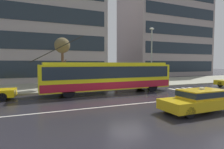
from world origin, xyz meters
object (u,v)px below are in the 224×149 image
Objects in this scene: pedestrian_walking_past at (95,77)px; street_lamp at (152,52)px; trolleybus at (109,76)px; pedestrian_approaching_curb at (72,74)px; pedestrian_at_shelter at (115,72)px; street_tree_bare at (62,47)px; taxi_oncoming_near at (200,99)px.

pedestrian_walking_past is 7.47m from street_lamp.
trolleybus is 3.70m from pedestrian_approaching_curb.
pedestrian_walking_past is at bearing -176.28° from pedestrian_at_shelter.
street_lamp reaches higher than street_tree_bare.
taxi_oncoming_near is 0.68× the size of street_lamp.
street_lamp is (6.57, 2.58, 2.63)m from trolleybus.
pedestrian_at_shelter is at bearing 59.34° from trolleybus.
pedestrian_walking_past is at bearing 90.27° from trolleybus.
street_tree_bare reaches higher than pedestrian_walking_past.
pedestrian_at_shelter is at bearing 3.72° from pedestrian_walking_past.
street_lamp reaches higher than pedestrian_at_shelter.
street_tree_bare is (-3.68, 4.23, 2.94)m from trolleybus.
street_lamp is at bearing -9.13° from street_tree_bare.
taxi_oncoming_near is 0.87× the size of street_tree_bare.
street_tree_bare reaches higher than trolleybus.
trolleybus is 5.19m from pedestrian_at_shelter.
trolleybus is 4.31m from pedestrian_walking_past.
pedestrian_approaching_curb reaches higher than pedestrian_at_shelter.
pedestrian_at_shelter reaches higher than taxi_oncoming_near.
trolleybus reaches higher than pedestrian_walking_past.
trolleybus is at bearing -35.17° from pedestrian_approaching_curb.
pedestrian_at_shelter is at bearing 22.35° from pedestrian_approaching_curb.
pedestrian_at_shelter is 6.92m from street_tree_bare.
pedestrian_walking_past reaches higher than taxi_oncoming_near.
taxi_oncoming_near is 11.71m from pedestrian_approaching_curb.
taxi_oncoming_near is 2.77× the size of pedestrian_walking_past.
pedestrian_approaching_curb reaches higher than taxi_oncoming_near.
taxi_oncoming_near is at bearing -62.34° from pedestrian_approaching_curb.
pedestrian_approaching_curb is (-5.67, -2.33, -0.00)m from pedestrian_at_shelter.
street_tree_bare is at bearing 116.04° from taxi_oncoming_near.
street_lamp is at bearing 21.42° from trolleybus.
pedestrian_walking_past is at bearing 100.94° from taxi_oncoming_near.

